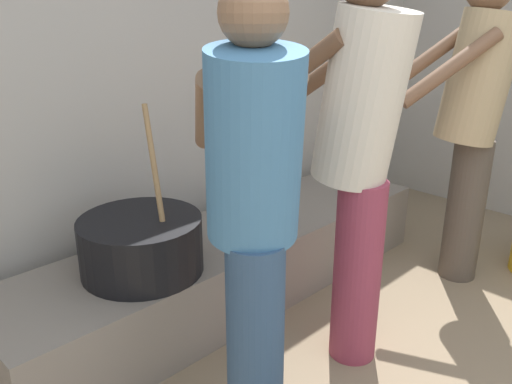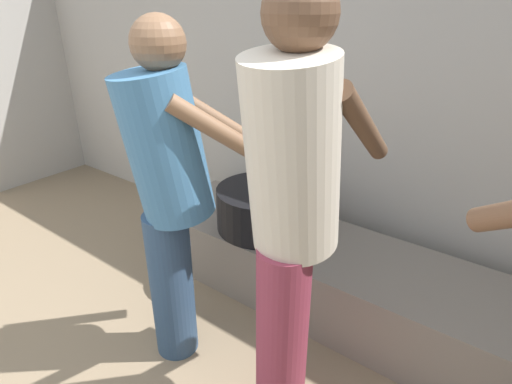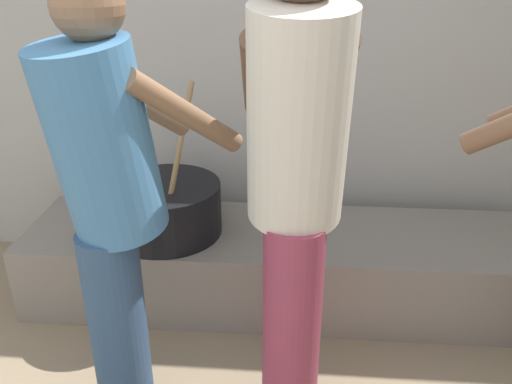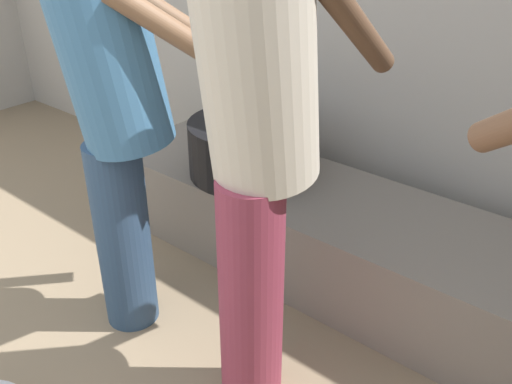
% 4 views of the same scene
% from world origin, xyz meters
% --- Properties ---
extents(block_enclosure_rear, '(5.75, 0.20, 1.98)m').
position_xyz_m(block_enclosure_rear, '(0.00, 2.49, 0.99)').
color(block_enclosure_rear, '#ADA8A0').
rests_on(block_enclosure_rear, ground_plane).
extents(hearth_ledge, '(2.45, 0.60, 0.37)m').
position_xyz_m(hearth_ledge, '(0.50, 1.97, 0.19)').
color(hearth_ledge, slate).
rests_on(hearth_ledge, ground_plane).
extents(cooking_pot_main, '(0.52, 0.52, 0.69)m').
position_xyz_m(cooking_pot_main, '(-0.05, 1.93, 0.50)').
color(cooking_pot_main, black).
rests_on(cooking_pot_main, hearth_ledge).
extents(cook_in_cream_shirt, '(0.37, 0.70, 1.66)m').
position_xyz_m(cook_in_cream_shirt, '(0.55, 1.27, 0.96)').
color(cook_in_cream_shirt, '#8C3347').
rests_on(cook_in_cream_shirt, ground_plane).
extents(cook_in_blue_shirt, '(0.65, 0.71, 1.55)m').
position_xyz_m(cook_in_blue_shirt, '(-0.04, 1.25, 0.88)').
color(cook_in_blue_shirt, navy).
rests_on(cook_in_blue_shirt, ground_plane).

